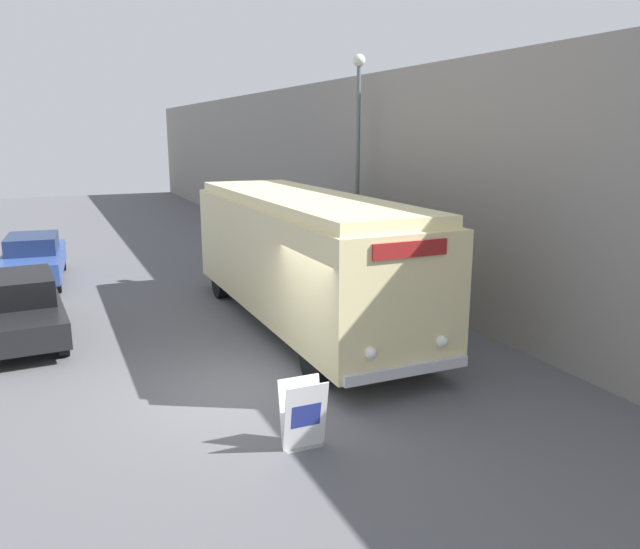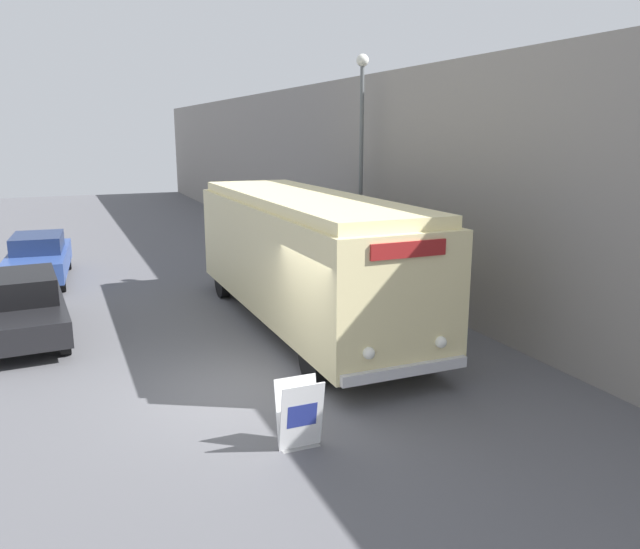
% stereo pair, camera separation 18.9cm
% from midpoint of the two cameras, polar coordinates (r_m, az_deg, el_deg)
% --- Properties ---
extents(ground_plane, '(80.00, 80.00, 0.00)m').
position_cam_midpoint_polar(ground_plane, '(11.85, -7.34, -10.68)').
color(ground_plane, '#56565B').
extents(building_wall_right, '(0.30, 60.00, 6.43)m').
position_cam_midpoint_polar(building_wall_right, '(22.54, 0.69, 9.11)').
color(building_wall_right, gray).
rests_on(building_wall_right, ground_plane).
extents(vintage_bus, '(2.67, 9.84, 3.26)m').
position_cam_midpoint_polar(vintage_bus, '(15.19, -1.99, 1.93)').
color(vintage_bus, black).
rests_on(vintage_bus, ground_plane).
extents(sign_board, '(0.68, 0.40, 1.09)m').
position_cam_midpoint_polar(sign_board, '(9.70, -2.11, -12.75)').
color(sign_board, gray).
rests_on(sign_board, ground_plane).
extents(streetlamp, '(0.36, 0.36, 6.91)m').
position_cam_midpoint_polar(streetlamp, '(18.93, 3.20, 12.04)').
color(streetlamp, '#595E60').
rests_on(streetlamp, ground_plane).
extents(parked_car_near, '(2.00, 4.81, 1.50)m').
position_cam_midpoint_polar(parked_car_near, '(16.09, -26.04, -2.66)').
color(parked_car_near, black).
rests_on(parked_car_near, ground_plane).
extents(parked_car_mid, '(2.09, 4.80, 1.51)m').
position_cam_midpoint_polar(parked_car_mid, '(21.90, -24.95, 1.34)').
color(parked_car_mid, black).
rests_on(parked_car_mid, ground_plane).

